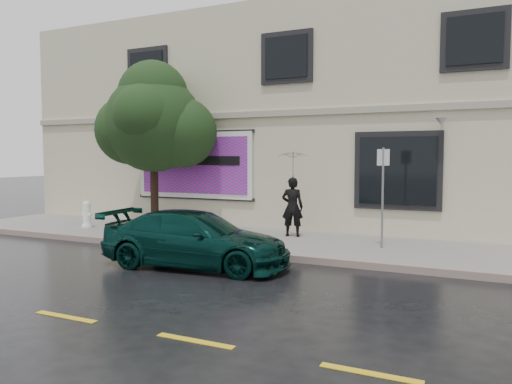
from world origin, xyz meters
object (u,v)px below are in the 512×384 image
at_px(car, 195,239).
at_px(fire_hydrant, 87,214).
at_px(pedestrian, 292,207).
at_px(street_tree, 153,124).

xyz_separation_m(car, fire_hydrant, (-5.64, 2.69, -0.04)).
bearing_deg(fire_hydrant, pedestrian, -13.32).
bearing_deg(fire_hydrant, street_tree, 4.68).
bearing_deg(pedestrian, street_tree, -10.31).
distance_m(pedestrian, fire_hydrant, 6.45).
relative_size(pedestrian, street_tree, 0.35).
bearing_deg(street_tree, car, -43.87).
relative_size(car, fire_hydrant, 4.91).
xyz_separation_m(pedestrian, fire_hydrant, (-6.34, -1.10, -0.41)).
distance_m(car, pedestrian, 3.87).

